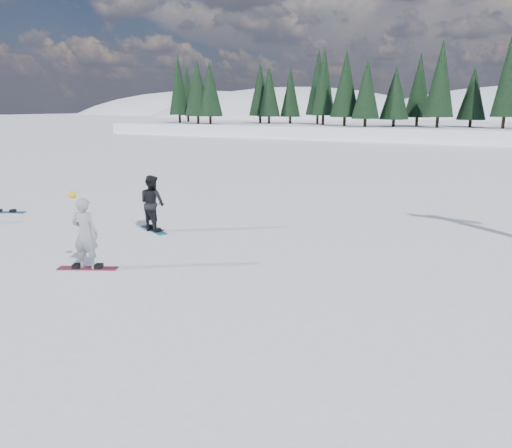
{
  "coord_description": "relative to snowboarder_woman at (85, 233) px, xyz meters",
  "views": [
    {
      "loc": [
        11.0,
        -9.58,
        4.01
      ],
      "look_at": [
        5.16,
        1.21,
        1.1
      ],
      "focal_mm": 35.0,
      "sensor_mm": 36.0,
      "label": 1
    }
  ],
  "objects": [
    {
      "name": "alpine_backdrop",
      "position": [
        -13.27,
        190.22,
        -14.9
      ],
      "size": [
        412.5,
        227.0,
        53.2
      ],
      "color": "white",
      "rests_on": "ground"
    },
    {
      "name": "ground",
      "position": [
        -1.55,
        1.06,
        -0.93
      ],
      "size": [
        420.0,
        420.0,
        0.0
      ],
      "primitive_type": "plane",
      "color": "white",
      "rests_on": "ground"
    },
    {
      "name": "snowboard_man",
      "position": [
        -1.15,
        3.93,
        -0.91
      ],
      "size": [
        1.47,
        0.91,
        0.03
      ],
      "primitive_type": "cube",
      "rotation": [
        0.0,
        0.0,
        -0.45
      ],
      "color": "#1A7192",
      "rests_on": "ground"
    },
    {
      "name": "snowboarder_woman",
      "position": [
        0.0,
        0.0,
        0.0
      ],
      "size": [
        0.76,
        0.61,
        1.98
      ],
      "rotation": [
        0.0,
        0.0,
        3.42
      ],
      "color": "gray",
      "rests_on": "ground"
    },
    {
      "name": "snowboard_loose_c",
      "position": [
        -8.0,
        3.43,
        -0.91
      ],
      "size": [
        1.47,
        0.9,
        0.03
      ],
      "primitive_type": "cube",
      "rotation": [
        0.0,
        0.0,
        0.45
      ],
      "color": "#1B5F99",
      "rests_on": "ground"
    },
    {
      "name": "snowboard_woman",
      "position": [
        0.0,
        0.0,
        -0.91
      ],
      "size": [
        1.47,
        0.92,
        0.03
      ],
      "primitive_type": "cube",
      "rotation": [
        0.0,
        0.0,
        0.46
      ],
      "color": "#9F2242",
      "rests_on": "ground"
    },
    {
      "name": "snowboarder_man",
      "position": [
        -1.15,
        3.93,
        -0.01
      ],
      "size": [
        1.01,
        0.85,
        1.84
      ],
      "primitive_type": "imported",
      "rotation": [
        0.0,
        0.0,
        2.95
      ],
      "color": "black",
      "rests_on": "ground"
    }
  ]
}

